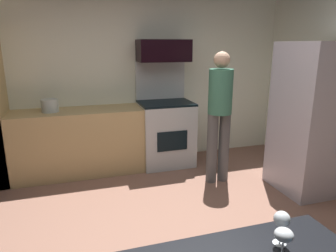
# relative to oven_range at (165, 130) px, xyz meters

# --- Properties ---
(ground_plane) EXTENTS (5.20, 4.80, 0.02)m
(ground_plane) POSITION_rel_oven_range_xyz_m (-0.52, -1.97, -0.53)
(ground_plane) COLOR #865D4D
(wall_back) EXTENTS (5.20, 0.12, 2.60)m
(wall_back) POSITION_rel_oven_range_xyz_m (-0.52, 0.37, 0.78)
(wall_back) COLOR silver
(wall_back) RESTS_ON ground
(lower_cabinet_run) EXTENTS (2.40, 0.60, 0.90)m
(lower_cabinet_run) POSITION_rel_oven_range_xyz_m (-1.42, 0.01, -0.07)
(lower_cabinet_run) COLOR tan
(lower_cabinet_run) RESTS_ON ground
(oven_range) EXTENTS (0.76, 0.65, 1.52)m
(oven_range) POSITION_rel_oven_range_xyz_m (0.00, 0.00, 0.00)
(oven_range) COLOR #B9BCBC
(oven_range) RESTS_ON ground
(microwave) EXTENTS (0.74, 0.38, 0.31)m
(microwave) POSITION_rel_oven_range_xyz_m (0.00, 0.09, 1.16)
(microwave) COLOR black
(microwave) RESTS_ON oven_range
(refrigerator) EXTENTS (0.86, 0.78, 1.80)m
(refrigerator) POSITION_rel_oven_range_xyz_m (1.51, -1.33, 0.38)
(refrigerator) COLOR #B9B3BF
(refrigerator) RESTS_ON ground
(person_cook) EXTENTS (0.31, 0.30, 1.68)m
(person_cook) POSITION_rel_oven_range_xyz_m (0.47, -0.81, 0.43)
(person_cook) COLOR #545454
(person_cook) RESTS_ON ground
(wine_glass_mid) EXTENTS (0.08, 0.08, 0.15)m
(wine_glass_mid) POSITION_rel_oven_range_xyz_m (-0.49, -3.33, 0.50)
(wine_glass_mid) COLOR silver
(wine_glass_mid) RESTS_ON counter_island
(wine_glass_far) EXTENTS (0.07, 0.07, 0.16)m
(wine_glass_far) POSITION_rel_oven_range_xyz_m (-0.44, -3.24, 0.50)
(wine_glass_far) COLOR silver
(wine_glass_far) RESTS_ON counter_island
(stock_pot) EXTENTS (0.22, 0.22, 0.17)m
(stock_pot) POSITION_rel_oven_range_xyz_m (-1.58, 0.01, 0.47)
(stock_pot) COLOR #BAC2BA
(stock_pot) RESTS_ON lower_cabinet_run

